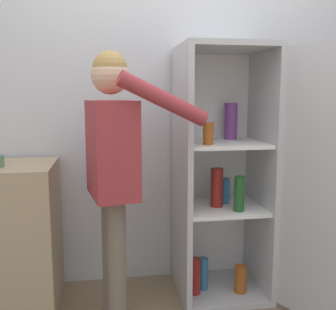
# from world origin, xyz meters

# --- Properties ---
(wall_back) EXTENTS (7.00, 0.06, 2.55)m
(wall_back) POSITION_xyz_m (0.00, 0.98, 1.27)
(wall_back) COLOR silver
(wall_back) RESTS_ON ground_plane
(refrigerator) EXTENTS (0.89, 1.08, 1.66)m
(refrigerator) POSITION_xyz_m (0.44, 0.57, 0.82)
(refrigerator) COLOR #B7BABC
(refrigerator) RESTS_ON ground_plane
(person) EXTENTS (0.68, 0.55, 1.59)m
(person) POSITION_xyz_m (-0.38, 0.41, 1.01)
(person) COLOR #726656
(person) RESTS_ON ground_plane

